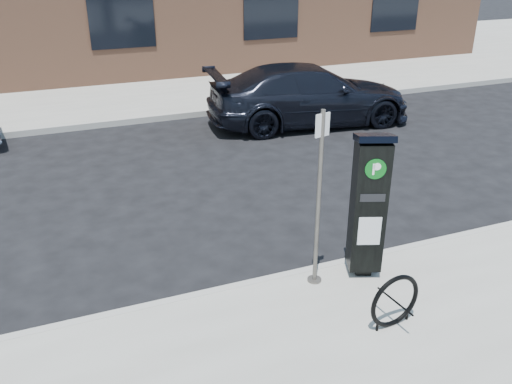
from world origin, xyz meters
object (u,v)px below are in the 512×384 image
bike_rack (395,301)px  car_dark (309,95)px  parking_kiosk (368,204)px  sign_pole (318,202)px

bike_rack → car_dark: bearing=64.1°
parking_kiosk → car_dark: 7.24m
parking_kiosk → bike_rack: parking_kiosk is taller
sign_pole → bike_rack: size_ratio=3.42×
sign_pole → car_dark: size_ratio=0.45×
bike_rack → car_dark: car_dark is taller
car_dark → sign_pole: bearing=160.2°
bike_rack → sign_pole: bearing=104.3°
sign_pole → parking_kiosk: bearing=-17.5°
sign_pole → car_dark: sign_pole is taller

